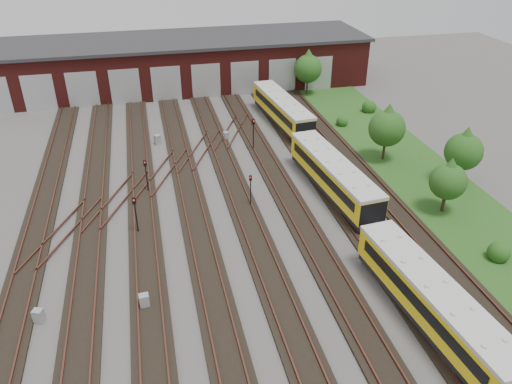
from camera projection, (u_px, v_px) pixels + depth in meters
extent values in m
plane|color=#413E3C|center=(234.00, 260.00, 34.97)|extent=(120.00, 120.00, 0.00)
cube|color=black|center=(22.00, 289.00, 32.17)|extent=(2.40, 70.00, 0.18)
cube|color=brown|center=(9.00, 289.00, 31.94)|extent=(0.10, 70.00, 0.15)
cube|color=brown|center=(33.00, 286.00, 32.23)|extent=(0.10, 70.00, 0.15)
cube|color=black|center=(86.00, 280.00, 32.95)|extent=(2.40, 70.00, 0.18)
cube|color=brown|center=(74.00, 280.00, 32.73)|extent=(0.10, 70.00, 0.15)
cube|color=brown|center=(97.00, 276.00, 33.01)|extent=(0.10, 70.00, 0.15)
cube|color=black|center=(147.00, 271.00, 33.74)|extent=(2.40, 70.00, 0.18)
cube|color=brown|center=(136.00, 271.00, 33.52)|extent=(0.10, 70.00, 0.15)
cube|color=brown|center=(158.00, 268.00, 33.80)|extent=(0.10, 70.00, 0.15)
cube|color=black|center=(206.00, 263.00, 34.53)|extent=(2.40, 70.00, 0.18)
cube|color=brown|center=(196.00, 262.00, 34.30)|extent=(0.10, 70.00, 0.15)
cube|color=brown|center=(216.00, 260.00, 34.59)|extent=(0.10, 70.00, 0.15)
cube|color=black|center=(262.00, 255.00, 35.31)|extent=(2.40, 70.00, 0.18)
cube|color=brown|center=(252.00, 254.00, 35.09)|extent=(0.10, 70.00, 0.15)
cube|color=brown|center=(272.00, 252.00, 35.37)|extent=(0.10, 70.00, 0.15)
cube|color=black|center=(316.00, 247.00, 36.10)|extent=(2.40, 70.00, 0.18)
cube|color=brown|center=(306.00, 247.00, 35.88)|extent=(0.10, 70.00, 0.15)
cube|color=brown|center=(325.00, 244.00, 36.16)|extent=(0.10, 70.00, 0.15)
cube|color=black|center=(367.00, 240.00, 36.89)|extent=(2.40, 70.00, 0.18)
cube|color=brown|center=(358.00, 239.00, 36.66)|extent=(0.10, 70.00, 0.15)
cube|color=brown|center=(376.00, 237.00, 36.95)|extent=(0.10, 70.00, 0.15)
cube|color=black|center=(416.00, 233.00, 37.67)|extent=(2.40, 70.00, 0.18)
cube|color=brown|center=(408.00, 232.00, 37.45)|extent=(0.10, 70.00, 0.15)
cube|color=brown|center=(425.00, 230.00, 37.73)|extent=(0.10, 70.00, 0.15)
cube|color=brown|center=(118.00, 199.00, 41.70)|extent=(5.40, 9.62, 0.15)
cube|color=brown|center=(163.00, 172.00, 45.86)|extent=(5.40, 9.62, 0.15)
cube|color=brown|center=(200.00, 150.00, 50.01)|extent=(5.40, 9.62, 0.15)
cube|color=brown|center=(63.00, 232.00, 37.54)|extent=(5.40, 9.62, 0.15)
cube|color=brown|center=(232.00, 131.00, 54.17)|extent=(5.40, 9.62, 0.15)
cube|color=#581816|center=(177.00, 64.00, 67.19)|extent=(50.00, 12.00, 6.00)
cube|color=#2D2C2F|center=(176.00, 40.00, 65.61)|extent=(51.00, 12.50, 0.40)
cube|color=#A5A8AA|center=(39.00, 93.00, 59.17)|extent=(3.60, 0.12, 4.40)
cube|color=#A5A8AA|center=(83.00, 90.00, 60.15)|extent=(3.60, 0.12, 4.40)
cube|color=#A5A8AA|center=(125.00, 87.00, 61.14)|extent=(3.60, 0.12, 4.40)
cube|color=#A5A8AA|center=(166.00, 84.00, 62.12)|extent=(3.60, 0.12, 4.40)
cube|color=#A5A8AA|center=(206.00, 81.00, 63.11)|extent=(3.60, 0.12, 4.40)
cube|color=#A5A8AA|center=(245.00, 79.00, 64.09)|extent=(3.60, 0.12, 4.40)
cube|color=#A5A8AA|center=(282.00, 76.00, 65.07)|extent=(3.60, 0.12, 4.40)
cube|color=#A5A8AA|center=(318.00, 73.00, 66.06)|extent=(3.60, 0.12, 4.40)
cube|color=#294E1A|center=(411.00, 168.00, 47.12)|extent=(8.00, 55.00, 0.05)
cube|color=black|center=(429.00, 317.00, 29.31)|extent=(3.26, 13.37, 0.53)
cube|color=gold|center=(433.00, 301.00, 28.70)|extent=(3.53, 13.40, 1.94)
cube|color=silver|center=(436.00, 286.00, 28.14)|extent=(3.61, 13.41, 0.26)
cube|color=black|center=(416.00, 302.00, 28.26)|extent=(1.14, 11.61, 0.75)
cube|color=black|center=(451.00, 294.00, 28.90)|extent=(1.14, 11.61, 0.75)
cube|color=black|center=(332.00, 187.00, 42.80)|extent=(3.26, 13.37, 0.53)
cube|color=gold|center=(333.00, 174.00, 42.19)|extent=(3.53, 13.40, 1.94)
cube|color=silver|center=(334.00, 162.00, 41.63)|extent=(3.61, 13.41, 0.26)
cube|color=black|center=(321.00, 174.00, 41.75)|extent=(1.14, 11.61, 0.75)
cube|color=black|center=(346.00, 170.00, 42.40)|extent=(1.14, 11.61, 0.75)
cube|color=black|center=(282.00, 119.00, 56.29)|extent=(3.26, 13.37, 0.53)
cube|color=gold|center=(282.00, 109.00, 55.68)|extent=(3.53, 13.40, 1.94)
cube|color=silver|center=(282.00, 99.00, 55.12)|extent=(3.61, 13.41, 0.26)
cube|color=black|center=(272.00, 108.00, 55.25)|extent=(1.14, 11.61, 0.75)
cube|color=black|center=(292.00, 106.00, 55.89)|extent=(1.14, 11.61, 0.75)
cylinder|color=black|center=(147.00, 179.00, 42.57)|extent=(0.10, 0.10, 2.56)
cube|color=black|center=(145.00, 163.00, 41.80)|extent=(0.26, 0.17, 0.51)
sphere|color=red|center=(145.00, 162.00, 41.67)|extent=(0.12, 0.12, 0.12)
cylinder|color=black|center=(137.00, 219.00, 37.18)|extent=(0.11, 0.11, 2.58)
cube|color=black|center=(134.00, 201.00, 36.40)|extent=(0.28, 0.18, 0.54)
sphere|color=red|center=(134.00, 200.00, 36.26)|extent=(0.13, 0.13, 0.13)
cylinder|color=black|center=(251.00, 194.00, 40.54)|extent=(0.09, 0.09, 2.46)
cube|color=black|center=(251.00, 178.00, 39.81)|extent=(0.25, 0.20, 0.44)
sphere|color=red|center=(251.00, 177.00, 39.70)|extent=(0.11, 0.11, 0.11)
cylinder|color=black|center=(253.00, 138.00, 49.85)|extent=(0.11, 0.11, 2.80)
cube|color=black|center=(253.00, 122.00, 49.01)|extent=(0.31, 0.23, 0.56)
sphere|color=red|center=(254.00, 121.00, 48.85)|extent=(0.14, 0.14, 0.14)
cube|color=#929597|center=(39.00, 316.00, 29.53)|extent=(0.69, 0.64, 0.94)
cube|color=#929597|center=(157.00, 140.00, 51.62)|extent=(0.76, 0.71, 1.00)
cube|color=#929597|center=(144.00, 301.00, 30.61)|extent=(0.64, 0.55, 0.99)
cube|color=#929597|center=(226.00, 136.00, 52.62)|extent=(0.64, 0.59, 0.87)
cube|color=#929597|center=(305.00, 162.00, 47.10)|extent=(0.74, 0.68, 1.01)
cylinder|color=#332317|center=(307.00, 87.00, 65.10)|extent=(0.21, 0.21, 1.83)
sphere|color=#194614|center=(308.00, 69.00, 63.88)|extent=(3.56, 3.56, 3.56)
cone|color=#194614|center=(308.00, 59.00, 63.24)|extent=(3.05, 3.05, 2.54)
cylinder|color=#332317|center=(384.00, 151.00, 48.30)|extent=(0.24, 0.24, 1.78)
sphere|color=#194614|center=(387.00, 128.00, 47.11)|extent=(3.47, 3.47, 3.47)
cone|color=#194614|center=(389.00, 116.00, 46.49)|extent=(2.97, 2.97, 2.48)
cylinder|color=#332317|center=(458.00, 174.00, 44.24)|extent=(0.21, 0.21, 1.68)
sphere|color=#194614|center=(464.00, 152.00, 43.13)|extent=(3.26, 3.26, 3.26)
cone|color=#194614|center=(466.00, 139.00, 42.54)|extent=(2.79, 2.79, 2.33)
cylinder|color=#332317|center=(443.00, 203.00, 40.17)|extent=(0.27, 0.27, 1.49)
sphere|color=#194614|center=(448.00, 182.00, 39.17)|extent=(2.90, 2.90, 2.90)
cone|color=#194614|center=(451.00, 170.00, 38.65)|extent=(2.49, 2.49, 2.07)
sphere|color=#194614|center=(499.00, 250.00, 34.68)|extent=(1.55, 1.55, 1.55)
sphere|color=#194614|center=(342.00, 120.00, 55.88)|extent=(1.29, 1.29, 1.29)
sphere|color=#194614|center=(369.00, 105.00, 59.49)|extent=(1.70, 1.70, 1.70)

